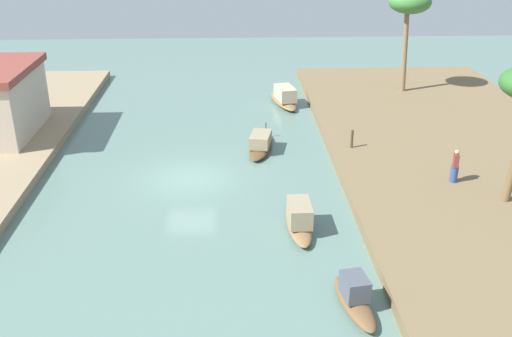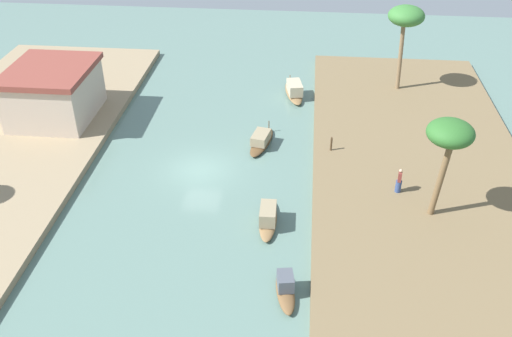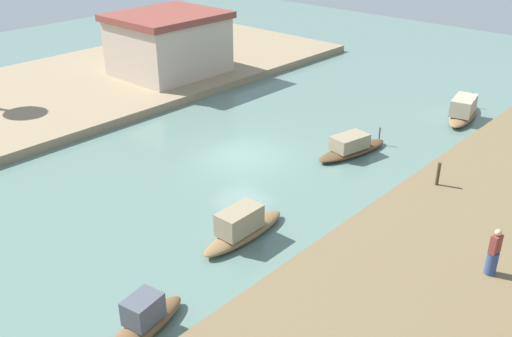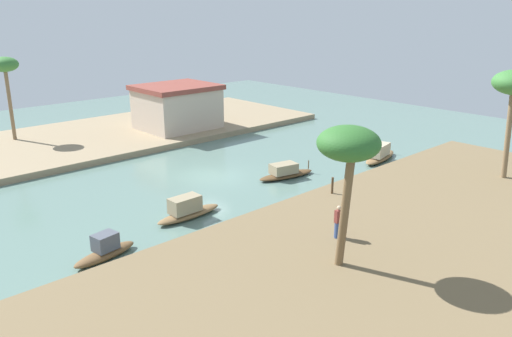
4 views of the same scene
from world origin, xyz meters
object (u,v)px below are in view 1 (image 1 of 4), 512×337
Objects in this scene: sampan_midstream at (354,297)px; mooring_post at (352,139)px; sampan_open_hull at (284,97)px; palm_tree_left_far at (410,4)px; sampan_downstream_large at (261,143)px; sampan_foreground at (299,218)px; person_on_near_bank at (455,168)px.

mooring_post reaches higher than sampan_midstream.
sampan_open_hull is (22.54, 0.46, 0.09)m from sampan_midstream.
palm_tree_left_far is at bearing -92.51° from sampan_open_hull.
sampan_open_hull reaches higher than sampan_downstream_large.
sampan_downstream_large is at bearing 77.89° from mooring_post.
palm_tree_left_far reaches higher than sampan_midstream.
sampan_foreground is 4.02× the size of mooring_post.
palm_tree_left_far is at bearing -27.71° from sampan_foreground.
sampan_downstream_large is (14.40, 2.47, -0.04)m from sampan_midstream.
person_on_near_bank is (-13.73, -6.93, 0.66)m from sampan_open_hull.
mooring_post is 0.14× the size of palm_tree_left_far.
person_on_near_bank is at bearing -138.37° from mooring_post.
person_on_near_bank reaches higher than sampan_downstream_large.
palm_tree_left_far is (23.92, -8.02, 6.06)m from sampan_midstream.
sampan_downstream_large is 0.94× the size of sampan_open_hull.
person_on_near_bank is (-5.60, -8.94, 0.79)m from sampan_downstream_large.
sampan_downstream_large is 15.41m from palm_tree_left_far.
mooring_post is 13.15m from palm_tree_left_far.
sampan_midstream is at bearing 161.47° from palm_tree_left_far.
sampan_foreground is (5.49, 1.29, 0.06)m from sampan_midstream.
person_on_near_bank is at bearing -67.80° from sampan_foreground.
person_on_near_bank is at bearing -45.82° from sampan_midstream.
sampan_foreground is 17.06m from sampan_open_hull.
sampan_midstream is 25.94m from palm_tree_left_far.
sampan_downstream_large is at bearing 154.35° from sampan_open_hull.
sampan_midstream is at bearing 169.38° from sampan_open_hull.
sampan_downstream_large is 4.36× the size of mooring_post.
sampan_open_hull is 10.46m from palm_tree_left_far.
sampan_midstream is 14.61m from sampan_downstream_large.
person_on_near_bank is 1.63× the size of mooring_post.
sampan_midstream is 22.54m from sampan_open_hull.
palm_tree_left_far is at bearing 3.97° from person_on_near_bank.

